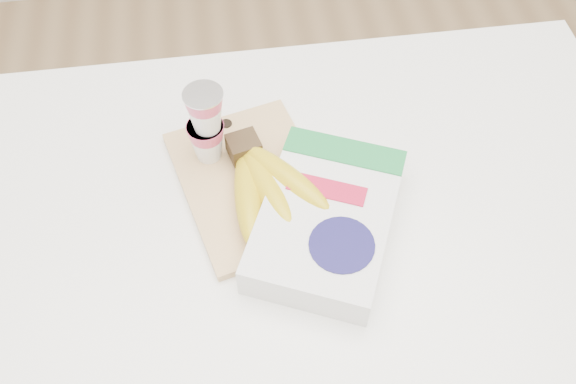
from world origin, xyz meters
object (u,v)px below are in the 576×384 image
object	(u,v)px
table	(264,373)
cereal_box	(326,220)
yogurt_stack	(206,124)
bananas	(266,185)
cutting_board	(252,182)

from	to	relation	value
table	cereal_box	size ratio (longest dim) A/B	4.07
cereal_box	yogurt_stack	bearing A→B (deg)	159.67
bananas	cereal_box	distance (m)	0.11
table	cereal_box	world-z (taller)	cereal_box
cereal_box	table	bearing A→B (deg)	-142.68
cutting_board	yogurt_stack	bearing A→B (deg)	122.43
yogurt_stack	cutting_board	bearing A→B (deg)	-43.38
bananas	yogurt_stack	bearing A→B (deg)	130.75
bananas	table	bearing A→B (deg)	-107.94
cutting_board	cereal_box	size ratio (longest dim) A/B	0.89
cutting_board	cereal_box	distance (m)	0.14
yogurt_stack	table	bearing A→B (deg)	-75.10
yogurt_stack	bananas	bearing A→B (deg)	-49.25
cutting_board	yogurt_stack	world-z (taller)	yogurt_stack
bananas	cereal_box	xyz separation A→B (m)	(0.08, -0.07, -0.01)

